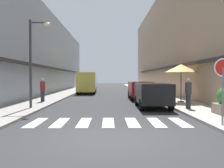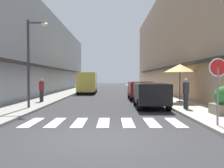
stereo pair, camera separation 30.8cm
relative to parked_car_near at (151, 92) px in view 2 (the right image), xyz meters
name	(u,v)px [view 2 (the right image)]	position (x,y,z in m)	size (l,w,h in m)	color
ground_plane	(110,94)	(-2.60, 12.97, -0.92)	(112.16, 112.16, 0.00)	#2B2B2D
sidewalk_left	(65,93)	(-7.49, 12.97, -0.86)	(2.51, 71.38, 0.12)	gray
sidewalk_right	(154,93)	(2.30, 12.97, -0.86)	(2.51, 71.38, 0.12)	#ADA899
building_row_left	(35,55)	(-11.24, 14.52, 3.52)	(5.50, 47.89, 8.89)	#939EA8
building_row_right	(185,41)	(6.05, 14.52, 5.07)	(5.50, 47.89, 11.99)	tan
crosswalk	(104,122)	(-2.60, -4.80, -0.91)	(6.15, 2.20, 0.01)	silver
parked_car_near	(151,92)	(0.00, 0.00, 0.00)	(1.86, 4.00, 1.47)	black
parked_car_mid	(141,88)	(0.00, 5.68, 0.00)	(1.83, 3.99, 1.47)	maroon
delivery_van	(88,81)	(-5.04, 13.70, 0.49)	(2.11, 5.44, 2.37)	#D8CC4C
round_street_sign	(219,74)	(1.44, -5.97, 0.99)	(0.65, 0.07, 2.34)	slate
street_lamp	(33,54)	(-6.70, -0.76, 2.20)	(1.19, 0.28, 4.85)	#38383D
cafe_umbrella	(181,68)	(2.39, 2.50, 1.50)	(2.23, 2.23, 2.59)	#262626
pedestrian_walking_near	(187,93)	(1.71, -1.26, 0.05)	(0.34, 0.34, 1.61)	#282B33
pedestrian_walking_far	(42,90)	(-7.16, 2.75, 0.04)	(0.34, 0.34, 1.61)	#282B33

